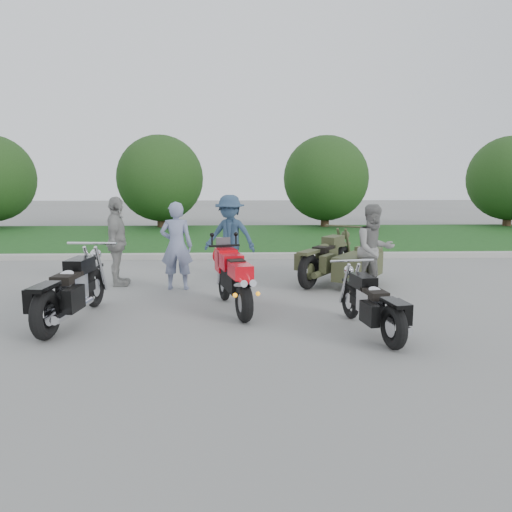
{
  "coord_description": "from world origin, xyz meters",
  "views": [
    {
      "loc": [
        0.27,
        -7.81,
        2.29
      ],
      "look_at": [
        0.6,
        1.47,
        0.8
      ],
      "focal_mm": 35.0,
      "sensor_mm": 36.0,
      "label": 1
    }
  ],
  "objects_px": {
    "sportbike_red": "(234,278)",
    "cruiser_sidecar": "(344,264)",
    "cruiser_left": "(70,293)",
    "person_back": "(117,241)",
    "cruiser_right": "(373,307)",
    "person_denim": "(230,236)",
    "person_grey": "(374,250)",
    "person_stripe": "(177,246)"
  },
  "relations": [
    {
      "from": "sportbike_red",
      "to": "person_back",
      "type": "distance_m",
      "value": 3.27
    },
    {
      "from": "cruiser_left",
      "to": "person_back",
      "type": "height_order",
      "value": "person_back"
    },
    {
      "from": "cruiser_right",
      "to": "person_back",
      "type": "bearing_deg",
      "value": 133.0
    },
    {
      "from": "cruiser_left",
      "to": "person_denim",
      "type": "height_order",
      "value": "person_denim"
    },
    {
      "from": "sportbike_red",
      "to": "cruiser_left",
      "type": "height_order",
      "value": "sportbike_red"
    },
    {
      "from": "sportbike_red",
      "to": "cruiser_sidecar",
      "type": "bearing_deg",
      "value": 27.2
    },
    {
      "from": "person_stripe",
      "to": "person_back",
      "type": "relative_size",
      "value": 0.95
    },
    {
      "from": "cruiser_sidecar",
      "to": "person_stripe",
      "type": "bearing_deg",
      "value": -140.82
    },
    {
      "from": "cruiser_sidecar",
      "to": "person_grey",
      "type": "xyz_separation_m",
      "value": [
        0.4,
        -0.84,
        0.42
      ]
    },
    {
      "from": "sportbike_red",
      "to": "cruiser_sidecar",
      "type": "height_order",
      "value": "sportbike_red"
    },
    {
      "from": "sportbike_red",
      "to": "cruiser_right",
      "type": "height_order",
      "value": "sportbike_red"
    },
    {
      "from": "person_back",
      "to": "cruiser_right",
      "type": "bearing_deg",
      "value": -132.81
    },
    {
      "from": "cruiser_left",
      "to": "cruiser_right",
      "type": "bearing_deg",
      "value": -2.96
    },
    {
      "from": "cruiser_left",
      "to": "person_denim",
      "type": "xyz_separation_m",
      "value": [
        2.44,
        3.63,
        0.44
      ]
    },
    {
      "from": "cruiser_left",
      "to": "cruiser_sidecar",
      "type": "relative_size",
      "value": 1.07
    },
    {
      "from": "person_stripe",
      "to": "person_back",
      "type": "xyz_separation_m",
      "value": [
        -1.29,
        0.4,
        0.04
      ]
    },
    {
      "from": "cruiser_left",
      "to": "person_stripe",
      "type": "height_order",
      "value": "person_stripe"
    },
    {
      "from": "cruiser_left",
      "to": "person_stripe",
      "type": "relative_size",
      "value": 1.4
    },
    {
      "from": "sportbike_red",
      "to": "person_back",
      "type": "relative_size",
      "value": 1.1
    },
    {
      "from": "person_denim",
      "to": "cruiser_left",
      "type": "bearing_deg",
      "value": -104.14
    },
    {
      "from": "person_stripe",
      "to": "cruiser_left",
      "type": "bearing_deg",
      "value": 61.11
    },
    {
      "from": "cruiser_left",
      "to": "person_grey",
      "type": "height_order",
      "value": "person_grey"
    },
    {
      "from": "person_denim",
      "to": "person_back",
      "type": "distance_m",
      "value": 2.51
    },
    {
      "from": "sportbike_red",
      "to": "person_denim",
      "type": "xyz_separation_m",
      "value": [
        -0.11,
        3.0,
        0.35
      ]
    },
    {
      "from": "sportbike_red",
      "to": "cruiser_sidecar",
      "type": "relative_size",
      "value": 0.88
    },
    {
      "from": "person_denim",
      "to": "person_back",
      "type": "relative_size",
      "value": 1.0
    },
    {
      "from": "cruiser_left",
      "to": "person_grey",
      "type": "bearing_deg",
      "value": 24.79
    },
    {
      "from": "cruiser_left",
      "to": "person_back",
      "type": "xyz_separation_m",
      "value": [
        0.09,
        2.76,
        0.44
      ]
    },
    {
      "from": "cruiser_sidecar",
      "to": "person_grey",
      "type": "height_order",
      "value": "person_grey"
    },
    {
      "from": "sportbike_red",
      "to": "cruiser_left",
      "type": "bearing_deg",
      "value": -179.9
    },
    {
      "from": "person_grey",
      "to": "person_back",
      "type": "bearing_deg",
      "value": 154.55
    },
    {
      "from": "sportbike_red",
      "to": "person_stripe",
      "type": "height_order",
      "value": "person_stripe"
    },
    {
      "from": "cruiser_left",
      "to": "cruiser_right",
      "type": "xyz_separation_m",
      "value": [
        4.59,
        -0.7,
        -0.08
      ]
    },
    {
      "from": "person_back",
      "to": "person_denim",
      "type": "bearing_deg",
      "value": -74.88
    },
    {
      "from": "person_stripe",
      "to": "person_back",
      "type": "distance_m",
      "value": 1.35
    },
    {
      "from": "cruiser_right",
      "to": "person_denim",
      "type": "bearing_deg",
      "value": 106.97
    },
    {
      "from": "cruiser_right",
      "to": "person_grey",
      "type": "relative_size",
      "value": 1.19
    },
    {
      "from": "cruiser_sidecar",
      "to": "person_denim",
      "type": "relative_size",
      "value": 1.25
    },
    {
      "from": "person_grey",
      "to": "person_denim",
      "type": "height_order",
      "value": "person_denim"
    },
    {
      "from": "sportbike_red",
      "to": "person_stripe",
      "type": "bearing_deg",
      "value": 110.35
    },
    {
      "from": "sportbike_red",
      "to": "person_grey",
      "type": "relative_size",
      "value": 1.18
    },
    {
      "from": "person_denim",
      "to": "person_stripe",
      "type": "bearing_deg",
      "value": -110.03
    }
  ]
}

